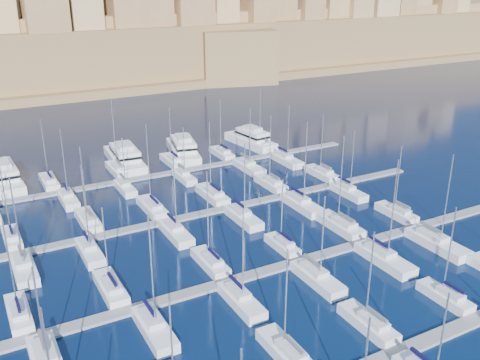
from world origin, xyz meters
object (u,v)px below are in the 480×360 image
motor_yacht_a (3,176)px  motor_yacht_b (125,157)px  sailboat_2 (287,353)px  motor_yacht_d (251,139)px  motor_yacht_c (183,148)px  sailboat_4 (446,297)px

motor_yacht_a → motor_yacht_b: 25.07m
sailboat_2 → motor_yacht_d: size_ratio=0.84×
motor_yacht_a → motor_yacht_c: bearing=-0.9°
motor_yacht_c → motor_yacht_d: same height
sailboat_2 → motor_yacht_d: 78.15m
motor_yacht_b → motor_yacht_c: size_ratio=1.03×
sailboat_2 → sailboat_4: size_ratio=1.01×
sailboat_2 → motor_yacht_b: (3.79, 71.02, 0.99)m
sailboat_4 → motor_yacht_b: size_ratio=0.71×
motor_yacht_b → motor_yacht_d: bearing=-2.3°
motor_yacht_a → motor_yacht_c: (38.85, -0.62, 0.00)m
sailboat_2 → motor_yacht_c: sailboat_2 is taller
sailboat_4 → motor_yacht_d: (11.30, 70.32, 0.99)m
sailboat_2 → sailboat_4: sailboat_2 is taller
motor_yacht_c → motor_yacht_d: 17.70m
sailboat_4 → motor_yacht_a: sailboat_4 is taller
sailboat_4 → motor_yacht_b: (-20.16, 71.60, 0.99)m
sailboat_2 → sailboat_4: bearing=-1.4°
sailboat_4 → motor_yacht_a: bearing=122.2°
motor_yacht_b → sailboat_4: bearing=-74.3°
sailboat_4 → motor_yacht_c: size_ratio=0.73×
motor_yacht_a → motor_yacht_b: size_ratio=1.02×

